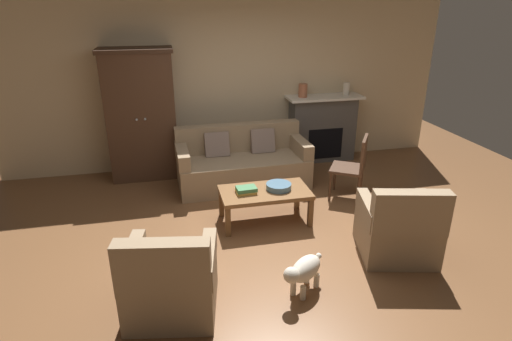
{
  "coord_description": "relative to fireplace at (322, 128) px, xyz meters",
  "views": [
    {
      "loc": [
        -1.1,
        -4.2,
        2.61
      ],
      "look_at": [
        0.03,
        0.72,
        0.55
      ],
      "focal_mm": 29.61,
      "sensor_mm": 36.0,
      "label": 1
    }
  ],
  "objects": [
    {
      "name": "book_stack",
      "position": [
        -1.73,
        -1.95,
        -0.11
      ],
      "size": [
        0.25,
        0.18,
        0.08
      ],
      "color": "gold",
      "rests_on": "coffee_table"
    },
    {
      "name": "back_wall",
      "position": [
        -1.55,
        0.25,
        0.83
      ],
      "size": [
        7.2,
        0.1,
        2.8
      ],
      "primitive_type": "cube",
      "color": "beige",
      "rests_on": "ground"
    },
    {
      "name": "fireplace",
      "position": [
        0.0,
        0.0,
        0.0
      ],
      "size": [
        1.26,
        0.48,
        1.12
      ],
      "color": "#4C4947",
      "rests_on": "ground"
    },
    {
      "name": "armchair_near_right",
      "position": [
        -0.28,
        -2.99,
        -0.25
      ],
      "size": [
        0.92,
        0.93,
        0.88
      ],
      "color": "#997F60",
      "rests_on": "ground"
    },
    {
      "name": "mantel_vase_terracotta",
      "position": [
        -0.38,
        -0.02,
        0.66
      ],
      "size": [
        0.14,
        0.14,
        0.22
      ],
      "primitive_type": "cylinder",
      "color": "#A86042",
      "rests_on": "fireplace"
    },
    {
      "name": "couch",
      "position": [
        -1.54,
        -0.73,
        -0.25
      ],
      "size": [
        1.94,
        0.89,
        0.86
      ],
      "color": "#937A5B",
      "rests_on": "ground"
    },
    {
      "name": "coffee_table",
      "position": [
        -1.49,
        -1.93,
        -0.2
      ],
      "size": [
        1.1,
        0.6,
        0.42
      ],
      "color": "brown",
      "rests_on": "ground"
    },
    {
      "name": "armoire",
      "position": [
        -2.95,
        -0.08,
        0.42
      ],
      "size": [
        1.06,
        0.57,
        1.96
      ],
      "color": "#472D1E",
      "rests_on": "ground"
    },
    {
      "name": "mantel_vase_cream",
      "position": [
        0.38,
        -0.02,
        0.65
      ],
      "size": [
        0.11,
        0.11,
        0.2
      ],
      "primitive_type": "cylinder",
      "color": "beige",
      "rests_on": "fireplace"
    },
    {
      "name": "dog",
      "position": [
        -1.47,
        -3.38,
        -0.32
      ],
      "size": [
        0.48,
        0.42,
        0.39
      ],
      "color": "beige",
      "rests_on": "ground"
    },
    {
      "name": "ground_plane",
      "position": [
        -1.55,
        -2.3,
        -0.57
      ],
      "size": [
        9.6,
        9.6,
        0.0
      ],
      "primitive_type": "plane",
      "color": "brown"
    },
    {
      "name": "armchair_near_left",
      "position": [
        -2.7,
        -3.37,
        -0.25
      ],
      "size": [
        0.9,
        0.9,
        0.88
      ],
      "color": "#997F60",
      "rests_on": "ground"
    },
    {
      "name": "fruit_bowl",
      "position": [
        -1.31,
        -1.92,
        -0.11
      ],
      "size": [
        0.31,
        0.31,
        0.07
      ],
      "primitive_type": "cylinder",
      "color": "slate",
      "rests_on": "coffee_table"
    },
    {
      "name": "side_chair_wooden",
      "position": [
        -0.13,
        -1.56,
        -0.06
      ],
      "size": [
        0.61,
        0.61,
        0.9
      ],
      "color": "#472D1E",
      "rests_on": "ground"
    }
  ]
}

